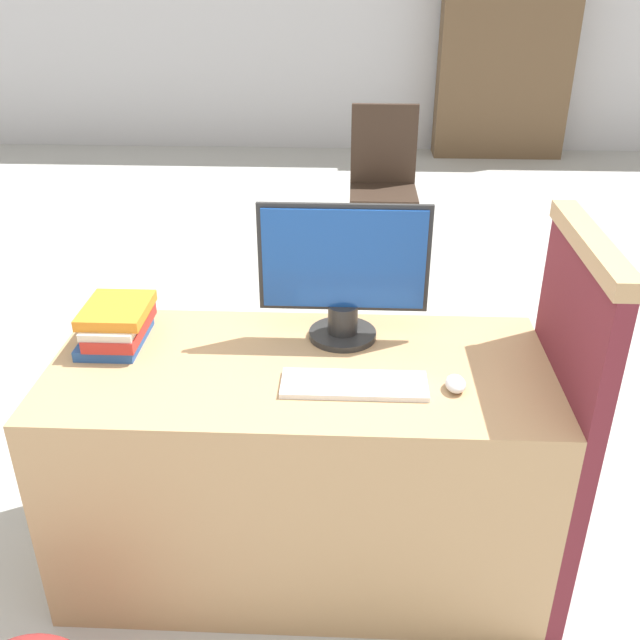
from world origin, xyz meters
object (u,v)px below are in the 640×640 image
object	(u,v)px
mouse	(456,384)
monitor	(344,274)
keyboard	(354,385)
book_stack	(117,324)
far_chair	(383,175)

from	to	relation	value
mouse	monitor	bearing A→B (deg)	137.54
keyboard	book_stack	bearing A→B (deg)	162.85
far_chair	book_stack	bearing A→B (deg)	-145.70
monitor	mouse	bearing A→B (deg)	-42.46
mouse	far_chair	bearing A→B (deg)	91.77
monitor	keyboard	distance (m)	0.36
mouse	book_stack	world-z (taller)	book_stack
mouse	far_chair	world-z (taller)	far_chair
monitor	book_stack	bearing A→B (deg)	-174.64
keyboard	mouse	bearing A→B (deg)	-0.04
keyboard	far_chair	size ratio (longest dim) A/B	0.43
book_stack	far_chair	bearing A→B (deg)	71.29
book_stack	far_chair	distance (m)	2.91
keyboard	book_stack	distance (m)	0.77
mouse	far_chair	xyz separation A→B (m)	(-0.09, 2.97, -0.26)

